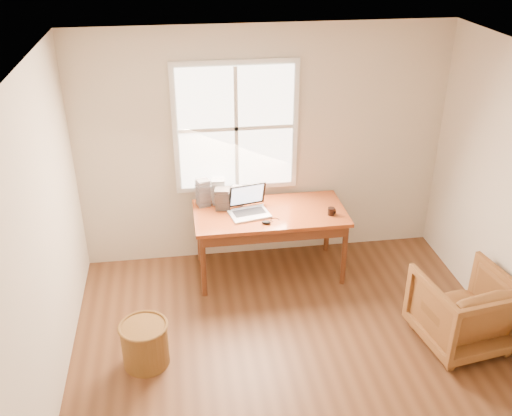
# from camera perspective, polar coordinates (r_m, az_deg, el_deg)

# --- Properties ---
(room_shell) EXTENTS (4.04, 4.54, 2.64)m
(room_shell) POSITION_cam_1_polar(r_m,az_deg,el_deg) (4.33, 4.83, -3.80)
(room_shell) COLOR brown
(room_shell) RESTS_ON ground
(desk) EXTENTS (1.60, 0.80, 0.04)m
(desk) POSITION_cam_1_polar(r_m,az_deg,el_deg) (6.02, 1.39, -0.51)
(desk) COLOR brown
(desk) RESTS_ON room_shell
(armchair) EXTENTS (0.87, 0.89, 0.72)m
(armchair) POSITION_cam_1_polar(r_m,az_deg,el_deg) (5.58, 20.01, -9.47)
(armchair) COLOR brown
(armchair) RESTS_ON room_shell
(wicker_stool) EXTENTS (0.42, 0.42, 0.40)m
(wicker_stool) POSITION_cam_1_polar(r_m,az_deg,el_deg) (5.21, -11.03, -13.25)
(wicker_stool) COLOR brown
(wicker_stool) RESTS_ON room_shell
(laptop) EXTENTS (0.44, 0.45, 0.27)m
(laptop) POSITION_cam_1_polar(r_m,az_deg,el_deg) (5.87, -0.66, 0.45)
(laptop) COLOR silver
(laptop) RESTS_ON desk
(mouse) EXTENTS (0.11, 0.08, 0.03)m
(mouse) POSITION_cam_1_polar(r_m,az_deg,el_deg) (5.77, 1.03, -1.44)
(mouse) COLOR black
(mouse) RESTS_ON desk
(coffee_mug) EXTENTS (0.09, 0.09, 0.08)m
(coffee_mug) POSITION_cam_1_polar(r_m,az_deg,el_deg) (5.98, 7.53, -0.33)
(coffee_mug) COLOR black
(coffee_mug) RESTS_ON desk
(cd_stack_a) EXTENTS (0.15, 0.14, 0.28)m
(cd_stack_a) POSITION_cam_1_polar(r_m,az_deg,el_deg) (6.14, -3.78, 1.71)
(cd_stack_a) COLOR silver
(cd_stack_a) RESTS_ON desk
(cd_stack_b) EXTENTS (0.17, 0.15, 0.23)m
(cd_stack_b) POSITION_cam_1_polar(r_m,az_deg,el_deg) (6.03, -3.39, 0.94)
(cd_stack_b) COLOR #222226
(cd_stack_b) RESTS_ON desk
(cd_stack_c) EXTENTS (0.16, 0.15, 0.30)m
(cd_stack_c) POSITION_cam_1_polar(r_m,az_deg,el_deg) (6.10, -5.31, 1.53)
(cd_stack_c) COLOR #9999A6
(cd_stack_c) RESTS_ON desk
(cd_stack_d) EXTENTS (0.19, 0.18, 0.19)m
(cd_stack_d) POSITION_cam_1_polar(r_m,az_deg,el_deg) (6.14, -1.79, 1.28)
(cd_stack_d) COLOR silver
(cd_stack_d) RESTS_ON desk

